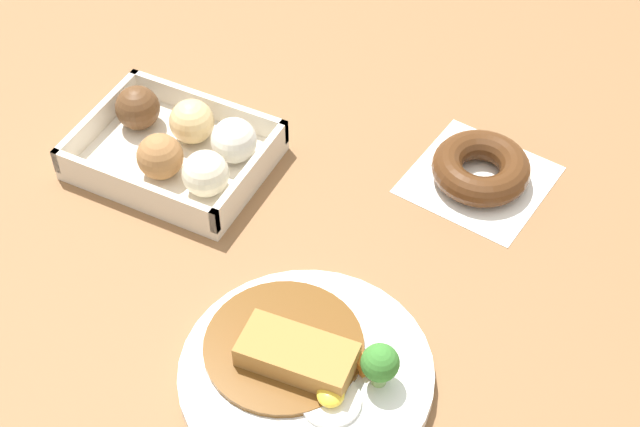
% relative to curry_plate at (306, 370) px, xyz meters
% --- Properties ---
extents(ground_plane, '(1.60, 1.60, 0.00)m').
position_rel_curry_plate_xyz_m(ground_plane, '(0.10, -0.09, -0.01)').
color(ground_plane, brown).
extents(curry_plate, '(0.24, 0.24, 0.07)m').
position_rel_curry_plate_xyz_m(curry_plate, '(0.00, 0.00, 0.00)').
color(curry_plate, white).
rests_on(curry_plate, ground_plane).
extents(donut_box, '(0.21, 0.16, 0.06)m').
position_rel_curry_plate_xyz_m(donut_box, '(0.26, -0.19, 0.01)').
color(donut_box, beige).
rests_on(donut_box, ground_plane).
extents(chocolate_ring_donut, '(0.16, 0.16, 0.04)m').
position_rel_curry_plate_xyz_m(chocolate_ring_donut, '(-0.05, -0.32, 0.00)').
color(chocolate_ring_donut, white).
rests_on(chocolate_ring_donut, ground_plane).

